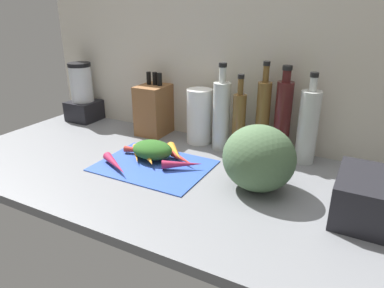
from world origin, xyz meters
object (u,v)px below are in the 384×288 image
Objects in this scene: bottle_1 at (239,122)px; bottle_2 at (263,117)px; cutting_board at (154,165)px; carrot_7 at (144,151)px; knife_block at (154,109)px; carrot_3 at (183,159)px; carrot_5 at (175,152)px; carrot_2 at (182,164)px; bottle_4 at (308,126)px; carrot_1 at (156,150)px; carrot_4 at (115,164)px; bottle_3 at (283,118)px; dish_rack at (380,200)px; bottle_0 at (221,115)px; blender_appliance at (83,96)px; carrot_6 at (150,158)px; paper_towel_roll at (199,116)px; winter_squash at (259,158)px; carrot_0 at (136,154)px.

bottle_2 is at bearing 20.11° from bottle_1.
bottle_2 reaches higher than cutting_board.
knife_block is (-10.49, 23.42, 9.26)cm from carrot_7.
carrot_3 is 6.30cm from carrot_5.
carrot_5 reaches higher than carrot_7.
bottle_1 is (18.66, 17.23, 10.01)cm from carrot_5.
bottle_4 is (36.52, 27.88, 11.60)cm from carrot_2.
carrot_3 is at bearing -11.50° from carrot_1.
carrot_7 is 47.64cm from bottle_2.
knife_block is 66.82cm from bottle_4.
carrot_3 is 1.02× the size of carrot_5.
carrot_4 is at bearing -135.95° from bottle_2.
carrot_4 is at bearing -139.96° from bottle_3.
bottle_1 is 25.62cm from bottle_4.
carrot_5 reaches higher than cutting_board.
carrot_7 is at bearing -143.64° from carrot_1.
bottle_3 is 47.80cm from dish_rack.
bottle_0 is at bearing 41.71° from carrot_7.
blender_appliance reaches higher than carrot_2.
cutting_board is 10.86cm from carrot_7.
carrot_2 is 0.47× the size of bottle_1.
carrot_6 is (-1.83, -0.00, 2.16)cm from cutting_board.
carrot_4 is 0.51× the size of bottle_4.
cutting_board is at bearing -129.47° from bottle_1.
paper_towel_roll is (0.27, 19.67, 8.88)cm from carrot_5.
bottle_1 is (41.33, -2.83, 1.33)cm from knife_block.
carrot_4 is 0.73× the size of dish_rack.
blender_appliance is (-61.80, 29.43, 12.04)cm from cutting_board.
knife_block is at bearing 176.08° from bottle_1.
paper_towel_roll is 43.90cm from bottle_4.
carrot_7 is at bearing -65.86° from knife_block.
bottle_4 is 1.44× the size of dish_rack.
carrot_7 is at bearing -118.39° from paper_towel_roll.
winter_squash is at bearing -0.38° from carrot_2.
carrot_5 is (12.95, 7.36, 0.63)cm from carrot_0.
bottle_2 is at bearing 144.85° from dish_rack.
carrot_5 is 36.86cm from winter_squash.
cutting_board is 3.97× the size of carrot_1.
carrot_7 is at bearing -152.09° from bottle_3.
bottle_1 reaches higher than winter_squash.
carrot_2 is at bearing -113.75° from bottle_1.
carrot_3 is 0.58× the size of winter_squash.
knife_block reaches higher than dish_rack.
bottle_3 is (29.14, 24.70, 13.48)cm from carrot_3.
carrot_0 is 1.59× the size of carrot_1.
carrot_6 reaches higher than carrot_2.
carrot_4 is at bearing -95.00° from carrot_7.
knife_block is at bearing 109.52° from carrot_0.
carrot_6 is 0.45× the size of dish_rack.
blender_appliance is at bearing 156.33° from carrot_7.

